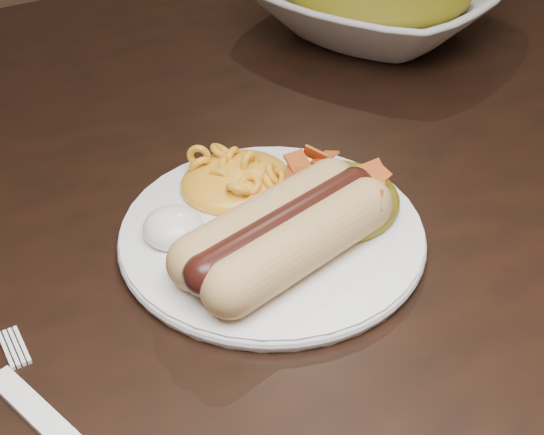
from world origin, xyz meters
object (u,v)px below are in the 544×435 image
table (110,292)px  serving_bowl (377,2)px  plate (272,234)px  fork (44,419)px

table → serving_bowl: 0.45m
plate → serving_bowl: 0.41m
serving_bowl → plate: bearing=-137.6°
fork → serving_bowl: size_ratio=0.52×
table → plate: bearing=-46.6°
table → fork: fork is taller
table → serving_bowl: serving_bowl is taller
table → fork: bearing=-118.0°
plate → serving_bowl: size_ratio=0.83×
plate → fork: plate is taller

